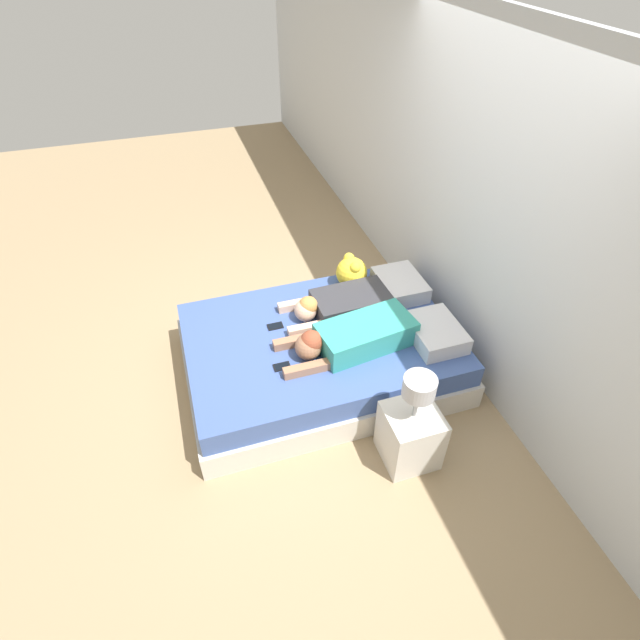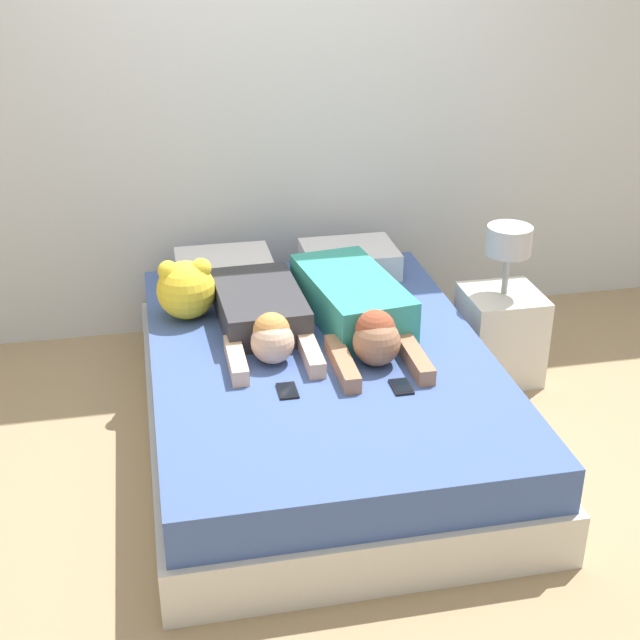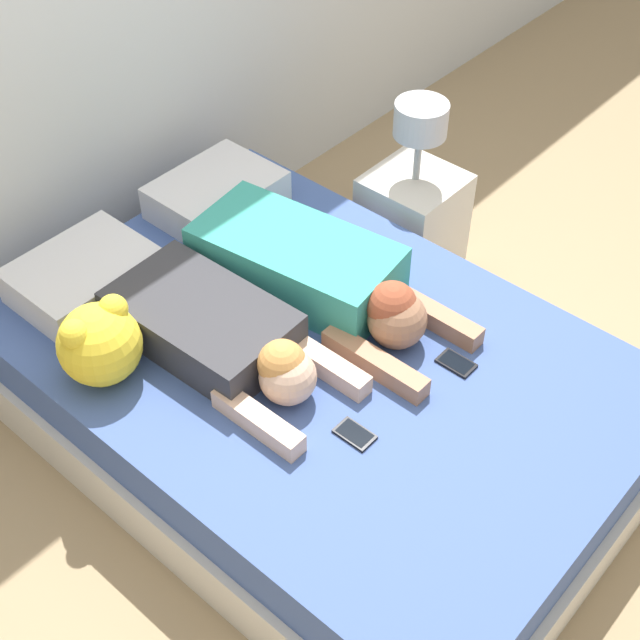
{
  "view_description": "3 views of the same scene",
  "coord_description": "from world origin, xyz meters",
  "views": [
    {
      "loc": [
        2.8,
        -0.89,
        3.08
      ],
      "look_at": [
        0.0,
        0.0,
        0.57
      ],
      "focal_mm": 28.0,
      "sensor_mm": 36.0,
      "label": 1
    },
    {
      "loc": [
        -0.69,
        -3.36,
        2.23
      ],
      "look_at": [
        0.0,
        0.0,
        0.57
      ],
      "focal_mm": 50.0,
      "sensor_mm": 36.0,
      "label": 2
    },
    {
      "loc": [
        -1.57,
        -1.38,
        2.58
      ],
      "look_at": [
        0.0,
        0.0,
        0.57
      ],
      "focal_mm": 50.0,
      "sensor_mm": 36.0,
      "label": 3
    }
  ],
  "objects": [
    {
      "name": "pillow_head_left",
      "position": [
        -0.33,
        0.84,
        0.49
      ],
      "size": [
        0.48,
        0.37,
        0.14
      ],
      "color": "silver",
      "rests_on": "bed"
    },
    {
      "name": "nightstand",
      "position": [
        0.99,
        0.34,
        0.28
      ],
      "size": [
        0.37,
        0.37,
        0.8
      ],
      "color": "beige",
      "rests_on": "ground_plane"
    },
    {
      "name": "pillow_head_right",
      "position": [
        0.33,
        0.84,
        0.49
      ],
      "size": [
        0.48,
        0.37,
        0.14
      ],
      "color": "silver",
      "rests_on": "bed"
    },
    {
      "name": "person_right",
      "position": [
        0.21,
        0.19,
        0.52
      ],
      "size": [
        0.46,
        1.08,
        0.23
      ],
      "color": "teal",
      "rests_on": "bed"
    },
    {
      "name": "plush_toy",
      "position": [
        -0.54,
        0.46,
        0.56
      ],
      "size": [
        0.27,
        0.27,
        0.29
      ],
      "color": "yellow",
      "rests_on": "bed"
    },
    {
      "name": "ground_plane",
      "position": [
        0.0,
        0.0,
        0.0
      ],
      "size": [
        12.0,
        12.0,
        0.0
      ],
      "primitive_type": "plane",
      "color": "#9E8460"
    },
    {
      "name": "cell_phone_right",
      "position": [
        0.26,
        -0.38,
        0.42
      ],
      "size": [
        0.08,
        0.12,
        0.01
      ],
      "color": "black",
      "rests_on": "bed"
    },
    {
      "name": "person_left",
      "position": [
        -0.22,
        0.24,
        0.5
      ],
      "size": [
        0.4,
        0.9,
        0.21
      ],
      "color": "#333338",
      "rests_on": "bed"
    },
    {
      "name": "cell_phone_left",
      "position": [
        -0.2,
        -0.32,
        0.42
      ],
      "size": [
        0.08,
        0.12,
        0.01
      ],
      "color": "black",
      "rests_on": "bed"
    },
    {
      "name": "bed",
      "position": [
        0.0,
        0.0,
        0.21
      ],
      "size": [
        1.51,
        2.16,
        0.42
      ],
      "color": "beige",
      "rests_on": "ground_plane"
    }
  ]
}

